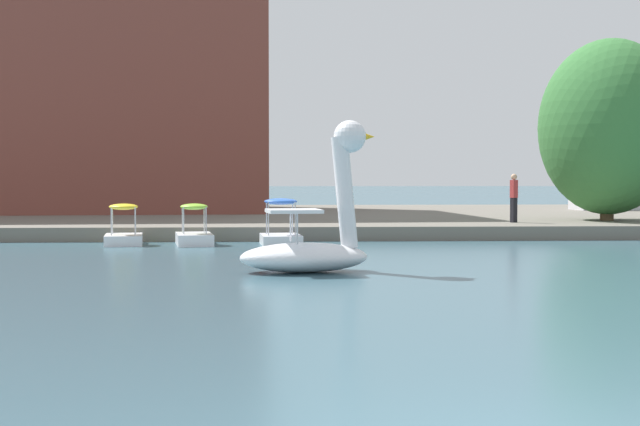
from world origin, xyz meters
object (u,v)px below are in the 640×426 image
Objects in this scene: swan_boat at (314,235)px; parked_van at (615,192)px; person_on_path at (514,197)px; pedal_boat_yellow at (124,232)px; pedal_boat_lime at (194,233)px; tree_willow_near_path at (608,127)px; pedal_boat_blue at (281,231)px.

swan_boat is 0.76× the size of parked_van.
person_on_path is at bearing -125.06° from parked_van.
person_on_path reaches higher than pedal_boat_yellow.
pedal_boat_lime is 0.30× the size of tree_willow_near_path.
pedal_boat_lime is at bearing -160.87° from tree_willow_near_path.
pedal_boat_blue is 1.00× the size of pedal_boat_yellow.
tree_willow_near_path reaches higher than pedal_boat_yellow.
pedal_boat_blue is at bearing -155.29° from person_on_path.
pedal_boat_blue is 0.92× the size of pedal_boat_lime.
pedal_boat_yellow is at bearing -164.13° from person_on_path.
pedal_boat_lime is 26.26m from parked_van.
swan_boat is 14.56m from person_on_path.
swan_boat is at bearing -131.42° from tree_willow_near_path.
swan_boat is at bearing -85.14° from pedal_boat_blue.
pedal_boat_blue is at bearing -136.47° from parked_van.
person_on_path is (-4.05, -1.39, -2.66)m from tree_willow_near_path.
parked_van is (22.51, 16.55, 1.01)m from pedal_boat_yellow.
person_on_path is (11.38, 3.96, 1.08)m from pedal_boat_lime.
pedal_boat_yellow is 14.19m from person_on_path.
tree_willow_near_path is 1.65× the size of parked_van.
pedal_boat_lime is (-2.75, 0.01, -0.07)m from pedal_boat_blue.
person_on_path is at bearing 19.21° from pedal_boat_lime.
tree_willow_near_path reaches higher than pedal_boat_blue.
pedal_boat_lime is at bearing 112.70° from swan_boat.
pedal_boat_lime is at bearing -2.46° from pedal_boat_yellow.
swan_boat reaches higher than pedal_boat_lime.
swan_boat is 30.05m from parked_van.
tree_willow_near_path reaches higher than person_on_path.
swan_boat is at bearing -67.30° from pedal_boat_lime.
pedal_boat_lime is 2.23m from pedal_boat_yellow.
swan_boat reaches higher than person_on_path.
pedal_boat_yellow is 0.45× the size of parked_van.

